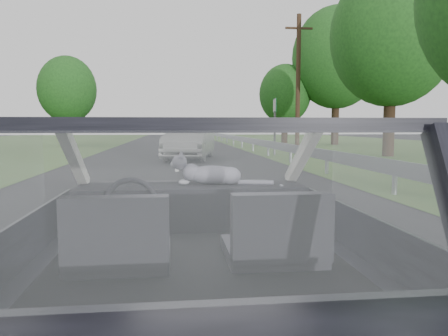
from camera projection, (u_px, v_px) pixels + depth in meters
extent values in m
cube|color=black|center=(196.00, 247.00, 2.51)|extent=(1.80, 4.00, 1.45)
cube|color=black|center=(191.00, 206.00, 3.12)|extent=(1.58, 0.45, 0.30)
cube|color=black|center=(119.00, 235.00, 2.16)|extent=(0.50, 0.72, 0.42)
cube|color=black|center=(276.00, 230.00, 2.25)|extent=(0.50, 0.72, 0.42)
torus|color=black|center=(130.00, 205.00, 2.77)|extent=(0.36, 0.36, 0.04)
ellipsoid|color=gray|center=(213.00, 174.00, 3.13)|extent=(0.54, 0.23, 0.24)
cube|color=#9FA3AC|center=(323.00, 154.00, 12.91)|extent=(0.05, 90.00, 0.32)
imported|color=#A7A7A7|center=(190.00, 141.00, 18.68)|extent=(2.76, 5.07, 1.58)
cube|color=#1C6D37|center=(275.00, 127.00, 21.28)|extent=(0.24, 1.11, 2.75)
cylinder|color=#523521|center=(298.00, 85.00, 22.64)|extent=(0.26, 0.26, 7.13)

